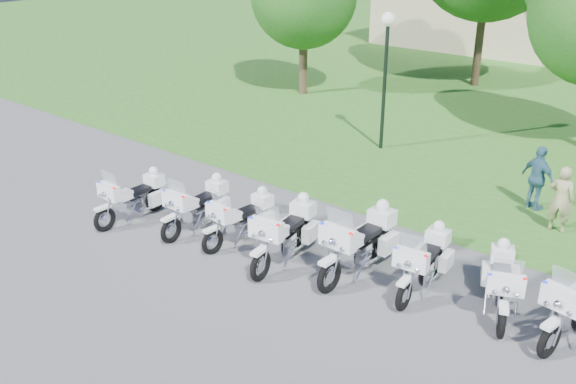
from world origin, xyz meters
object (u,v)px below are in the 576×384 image
Objects in this scene: motorcycle_1 at (198,205)px; motorcycle_0 at (134,196)px; motorcycle_2 at (242,217)px; motorcycle_4 at (360,241)px; motorcycle_5 at (424,261)px; bystander_a at (561,199)px; bystander_c at (538,179)px; motorcycle_3 at (286,232)px; lamp_post at (387,48)px; motorcycle_6 at (502,282)px.

motorcycle_0 is at bearing 18.08° from motorcycle_1.
motorcycle_2 is 2.99m from motorcycle_4.
motorcycle_5 reaches higher than motorcycle_0.
bystander_a is 0.97× the size of bystander_c.
bystander_a is at bearing 156.86° from bystander_c.
motorcycle_4 is at bearing -167.10° from motorcycle_3.
lamp_post reaches higher than motorcycle_4.
motorcycle_0 is 0.97× the size of motorcycle_1.
motorcycle_3 is at bearing -177.90° from motorcycle_2.
motorcycle_4 is at bearing 4.69° from motorcycle_5.
lamp_post is (-6.86, 6.71, 2.69)m from motorcycle_6.
motorcycle_1 is at bearing -5.63° from motorcycle_3.
bystander_a is at bearing -131.89° from motorcycle_2.
motorcycle_4 is 8.63m from lamp_post.
lamp_post reaches higher than bystander_a.
motorcycle_5 is (2.93, 0.87, -0.05)m from motorcycle_3.
motorcycle_3 is 4.60m from motorcycle_6.
motorcycle_4 reaches higher than motorcycle_0.
motorcycle_0 is 9.22m from lamp_post.
motorcycle_1 is at bearing 34.89° from bystander_a.
motorcycle_0 is 1.01× the size of motorcycle_2.
motorcycle_4 reaches higher than motorcycle_1.
lamp_post is (-2.40, 7.83, 2.61)m from motorcycle_3.
motorcycle_1 is 0.99× the size of motorcycle_5.
motorcycle_0 is 10.44m from bystander_a.
motorcycle_6 is (1.53, 0.25, -0.02)m from motorcycle_5.
motorcycle_4 is 1.55× the size of bystander_a.
bystander_c is (4.67, 6.16, 0.26)m from motorcycle_2.
bystander_a reaches higher than motorcycle_6.
motorcycle_2 is at bearing -11.03° from motorcycle_3.
bystander_a is at bearing -110.10° from motorcycle_6.
motorcycle_4 reaches higher than motorcycle_5.
motorcycle_6 reaches higher than motorcycle_0.
motorcycle_3 is at bearing 85.20° from bystander_c.
motorcycle_1 is at bearing -14.22° from motorcycle_6.
motorcycle_4 is at bearing -173.46° from motorcycle_1.
motorcycle_0 is 3.04m from motorcycle_2.
lamp_post is (-3.96, 7.23, 2.57)m from motorcycle_4.
motorcycle_5 is at bearing -164.71° from motorcycle_2.
bystander_a reaches higher than motorcycle_0.
motorcycle_4 is 1.50× the size of bystander_c.
lamp_post reaches higher than motorcycle_5.
motorcycle_0 is at bearing 6.66° from motorcycle_5.
motorcycle_0 is at bearing -11.96° from motorcycle_6.
lamp_post reaches higher than motorcycle_0.
motorcycle_0 is 8.98m from motorcycle_6.
motorcycle_3 is 7.04m from bystander_c.
bystander_a is at bearing -111.68° from motorcycle_5.
motorcycle_3 is at bearing -10.06° from motorcycle_6.
lamp_post is at bearing -60.40° from motorcycle_4.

